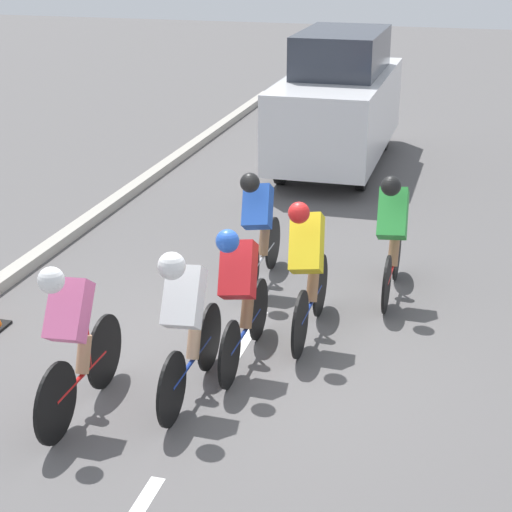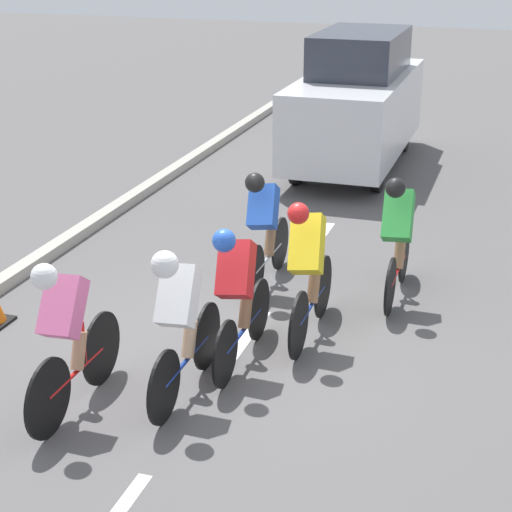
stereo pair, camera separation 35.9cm
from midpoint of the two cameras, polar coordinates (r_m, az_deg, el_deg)
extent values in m
plane|color=#565454|center=(8.84, 0.06, -6.15)|extent=(60.00, 60.00, 0.00)
cube|color=white|center=(9.02, 0.47, -5.54)|extent=(0.12, 1.40, 0.01)
cube|color=white|center=(11.86, 5.11, 1.14)|extent=(0.12, 1.40, 0.01)
cylinder|color=black|center=(10.72, 2.58, 0.84)|extent=(0.03, 0.66, 0.66)
cylinder|color=black|center=(9.80, 0.97, -1.16)|extent=(0.03, 0.66, 0.66)
cylinder|color=#B7B7BC|center=(10.26, 1.81, -0.12)|extent=(0.04, 1.03, 0.04)
cylinder|color=#B7B7BC|center=(10.35, 2.10, 1.31)|extent=(0.04, 0.04, 0.42)
cylinder|color=yellow|center=(10.27, 1.90, 0.50)|extent=(0.07, 0.07, 0.16)
cylinder|color=#9E704C|center=(10.27, 1.94, 0.97)|extent=(0.12, 0.23, 0.36)
cube|color=blue|center=(9.95, 1.52, 3.29)|extent=(0.38, 0.45, 0.56)
sphere|color=black|center=(9.66, 0.99, 4.91)|extent=(0.23, 0.23, 0.23)
cylinder|color=black|center=(8.91, 1.36, -3.59)|extent=(0.03, 0.65, 0.65)
cylinder|color=black|center=(8.02, -0.78, -6.57)|extent=(0.03, 0.65, 0.65)
cylinder|color=navy|center=(8.46, 0.35, -5.00)|extent=(0.04, 1.04, 0.04)
cylinder|color=navy|center=(8.53, 0.72, -3.22)|extent=(0.04, 0.04, 0.42)
cylinder|color=yellow|center=(8.46, 0.45, -4.25)|extent=(0.07, 0.07, 0.16)
cylinder|color=#9E704C|center=(8.45, 0.51, -3.68)|extent=(0.12, 0.23, 0.36)
cube|color=red|center=(8.10, -0.08, -0.91)|extent=(0.39, 0.47, 0.59)
sphere|color=blue|center=(7.78, -0.83, 1.02)|extent=(0.22, 0.22, 0.22)
cylinder|color=black|center=(9.44, 5.58, -2.06)|extent=(0.03, 0.70, 0.70)
cylinder|color=black|center=(8.54, 4.08, -4.64)|extent=(0.03, 0.70, 0.70)
cylinder|color=navy|center=(8.99, 4.87, -3.29)|extent=(0.04, 1.02, 0.04)
cylinder|color=navy|center=(9.06, 5.17, -1.63)|extent=(0.04, 0.04, 0.42)
cylinder|color=#1999D8|center=(8.99, 4.96, -2.58)|extent=(0.07, 0.07, 0.16)
cylinder|color=#9E704C|center=(8.98, 5.02, -2.05)|extent=(0.12, 0.23, 0.36)
cube|color=yellow|center=(8.63, 4.61, 0.80)|extent=(0.39, 0.50, 0.64)
sphere|color=red|center=(8.31, 4.08, 2.84)|extent=(0.22, 0.22, 0.22)
cylinder|color=black|center=(8.34, -2.06, -5.36)|extent=(0.03, 0.67, 0.67)
cylinder|color=black|center=(7.50, -4.77, -8.73)|extent=(0.03, 0.67, 0.67)
cylinder|color=navy|center=(7.91, -3.34, -6.96)|extent=(0.04, 1.03, 0.04)
cylinder|color=navy|center=(7.97, -2.90, -5.04)|extent=(0.04, 0.04, 0.42)
cylinder|color=white|center=(7.91, -3.22, -6.16)|extent=(0.07, 0.07, 0.16)
cylinder|color=#DBAD84|center=(7.89, -3.16, -5.56)|extent=(0.12, 0.23, 0.36)
cube|color=white|center=(7.53, -3.85, -2.66)|extent=(0.36, 0.47, 0.58)
sphere|color=white|center=(7.21, -4.69, -0.58)|extent=(0.24, 0.24, 0.24)
cylinder|color=black|center=(8.16, -9.03, -6.11)|extent=(0.03, 0.71, 0.71)
cylinder|color=black|center=(7.44, -12.33, -9.28)|extent=(0.03, 0.71, 0.71)
cylinder|color=red|center=(7.80, -10.60, -7.62)|extent=(0.04, 0.95, 0.04)
cylinder|color=red|center=(7.83, -10.13, -5.73)|extent=(0.04, 0.04, 0.42)
cylinder|color=#1999D8|center=(7.79, -10.47, -6.81)|extent=(0.07, 0.07, 0.16)
cylinder|color=tan|center=(7.77, -10.44, -6.22)|extent=(0.12, 0.23, 0.36)
cube|color=pink|center=(7.42, -11.40, -3.33)|extent=(0.35, 0.47, 0.56)
sphere|color=white|center=(7.11, -12.55, -1.36)|extent=(0.22, 0.22, 0.22)
cylinder|color=black|center=(10.51, 10.81, 0.02)|extent=(0.03, 0.66, 0.66)
cylinder|color=black|center=(9.59, 10.00, -2.05)|extent=(0.03, 0.66, 0.66)
cylinder|color=red|center=(10.05, 10.43, -0.97)|extent=(0.04, 1.00, 0.04)
cylinder|color=red|center=(10.13, 10.64, 0.49)|extent=(0.04, 0.04, 0.42)
cylinder|color=green|center=(10.05, 10.50, -0.34)|extent=(0.07, 0.07, 0.16)
cylinder|color=#9E704C|center=(10.05, 10.55, 0.14)|extent=(0.12, 0.23, 0.36)
cube|color=green|center=(9.71, 10.51, 2.67)|extent=(0.36, 0.49, 0.60)
sphere|color=black|center=(9.39, 10.37, 4.49)|extent=(0.22, 0.22, 0.22)
cylinder|color=black|center=(14.05, 8.85, 5.54)|extent=(0.14, 0.64, 0.64)
cylinder|color=black|center=(14.31, 3.46, 6.05)|extent=(0.14, 0.64, 0.64)
cylinder|color=black|center=(16.72, 10.47, 7.97)|extent=(0.14, 0.64, 0.64)
cylinder|color=black|center=(16.94, 5.87, 8.38)|extent=(0.14, 0.64, 0.64)
cube|color=silver|center=(15.34, 7.34, 9.46)|extent=(1.70, 4.49, 1.31)
cube|color=#2D333D|center=(15.39, 7.68, 13.32)|extent=(1.39, 2.47, 0.72)
camera|label=1|loc=(0.18, -88.80, 0.47)|focal=60.00mm
camera|label=2|loc=(0.18, 91.20, -0.47)|focal=60.00mm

